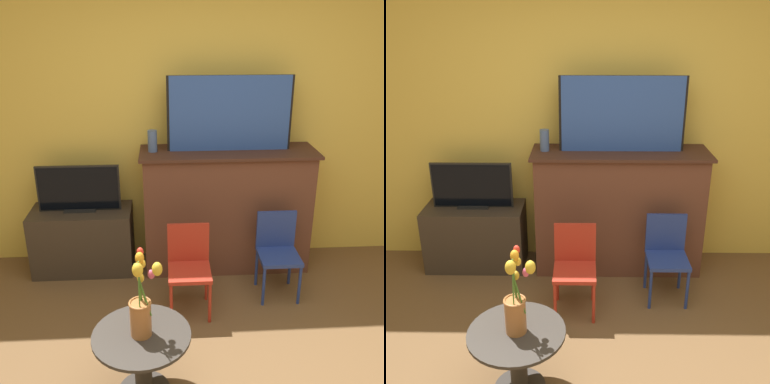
# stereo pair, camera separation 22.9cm
# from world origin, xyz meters

# --- Properties ---
(wall_back) EXTENTS (8.00, 0.06, 2.70)m
(wall_back) POSITION_xyz_m (0.00, 2.13, 1.35)
(wall_back) COLOR #EAC651
(wall_back) RESTS_ON ground
(fireplace_mantel) EXTENTS (1.48, 0.48, 1.08)m
(fireplace_mantel) POSITION_xyz_m (0.17, 1.88, 0.56)
(fireplace_mantel) COLOR brown
(fireplace_mantel) RESTS_ON ground
(painting) EXTENTS (1.03, 0.03, 0.61)m
(painting) POSITION_xyz_m (0.17, 1.88, 1.39)
(painting) COLOR black
(painting) RESTS_ON fireplace_mantel
(mantel_candle) EXTENTS (0.08, 0.08, 0.18)m
(mantel_candle) POSITION_xyz_m (-0.46, 1.88, 1.17)
(mantel_candle) COLOR #4C6699
(mantel_candle) RESTS_ON fireplace_mantel
(tv_stand) EXTENTS (0.86, 0.42, 0.57)m
(tv_stand) POSITION_xyz_m (-1.10, 1.87, 0.28)
(tv_stand) COLOR #382D23
(tv_stand) RESTS_ON ground
(tv_monitor) EXTENTS (0.70, 0.12, 0.40)m
(tv_monitor) POSITION_xyz_m (-1.10, 1.88, 0.76)
(tv_monitor) COLOR black
(tv_monitor) RESTS_ON tv_stand
(chair_red) EXTENTS (0.32, 0.32, 0.68)m
(chair_red) POSITION_xyz_m (-0.20, 1.23, 0.39)
(chair_red) COLOR #B22D1E
(chair_red) RESTS_ON ground
(chair_blue) EXTENTS (0.32, 0.32, 0.68)m
(chair_blue) POSITION_xyz_m (0.53, 1.42, 0.39)
(chair_blue) COLOR navy
(chair_blue) RESTS_ON ground
(side_table) EXTENTS (0.57, 0.57, 0.44)m
(side_table) POSITION_xyz_m (-0.52, 0.39, 0.29)
(side_table) COLOR #332D28
(side_table) RESTS_ON ground
(vase_tulips) EXTENTS (0.20, 0.24, 0.51)m
(vase_tulips) POSITION_xyz_m (-0.51, 0.39, 0.63)
(vase_tulips) COLOR #AD6B38
(vase_tulips) RESTS_ON side_table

